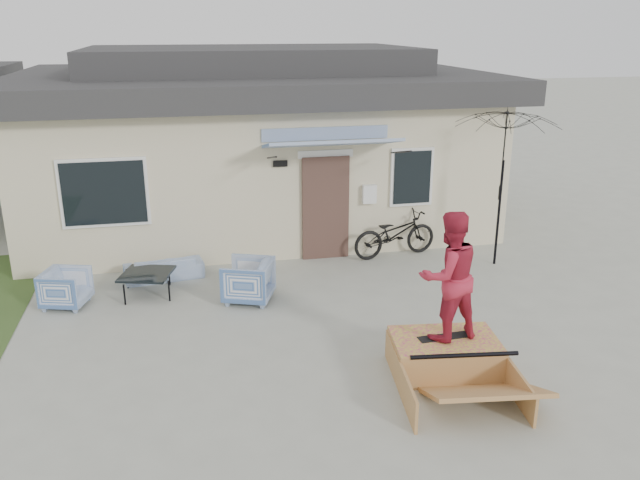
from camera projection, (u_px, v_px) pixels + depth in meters
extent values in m
plane|color=#999B8D|center=(327.00, 370.00, 8.98)|extent=(90.00, 90.00, 0.00)
cube|color=beige|center=(254.00, 155.00, 15.91)|extent=(10.00, 7.00, 3.00)
cube|color=#29292B|center=(252.00, 82.00, 15.35)|extent=(10.80, 7.80, 0.50)
cube|color=#29292B|center=(251.00, 58.00, 15.18)|extent=(7.50, 4.50, 0.60)
cube|color=#4E332B|center=(326.00, 208.00, 12.98)|extent=(0.95, 0.08, 2.10)
cube|color=white|center=(104.00, 193.00, 11.95)|extent=(1.60, 0.06, 1.30)
cube|color=white|center=(412.00, 177.00, 13.18)|extent=(0.90, 0.06, 1.20)
cube|color=#3860A3|center=(332.00, 143.00, 12.06)|extent=(2.50, 1.09, 0.29)
imported|color=#3860A3|center=(164.00, 264.00, 12.15)|extent=(1.49, 0.64, 0.56)
imported|color=#3860A3|center=(66.00, 286.00, 10.92)|extent=(0.82, 0.85, 0.71)
imported|color=#3860A3|center=(248.00, 279.00, 11.13)|extent=(0.97, 1.00, 0.81)
cube|color=black|center=(148.00, 284.00, 11.43)|extent=(1.03, 1.03, 0.41)
imported|color=black|center=(395.00, 229.00, 13.22)|extent=(1.91, 0.94, 1.17)
cylinder|color=black|center=(499.00, 213.00, 12.64)|extent=(0.05, 0.05, 2.10)
imported|color=black|center=(502.00, 178.00, 12.42)|extent=(2.42, 2.32, 0.90)
cube|color=black|center=(445.00, 336.00, 8.87)|extent=(0.75, 0.22, 0.05)
imported|color=#B32339|center=(449.00, 274.00, 8.58)|extent=(0.97, 0.81, 1.79)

